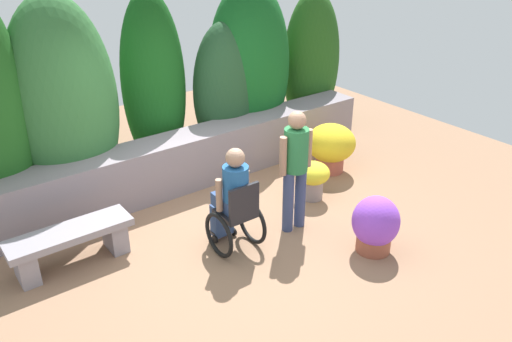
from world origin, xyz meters
name	(u,v)px	position (x,y,z in m)	size (l,w,h in m)	color
ground_plane	(236,234)	(0.00, 0.00, 0.00)	(10.92, 10.92, 0.00)	#906B51
stone_retaining_wall	(175,164)	(0.00, 1.55, 0.40)	(6.75, 0.56, 0.79)	gray
hedge_backdrop	(136,91)	(-0.23, 2.11, 1.38)	(7.25, 1.10, 3.17)	#3B6E22
stone_bench	(71,242)	(-1.86, 0.62, 0.30)	(1.39, 0.43, 0.46)	gray
person_in_wheelchair	(233,203)	(-0.18, -0.22, 0.62)	(0.53, 0.66, 1.33)	black
person_standing_companion	(296,164)	(0.68, -0.31, 0.91)	(0.49, 0.30, 1.59)	navy
flower_pot_purple_near	(313,177)	(1.40, 0.13, 0.33)	(0.48, 0.48, 0.55)	gray
flower_pot_terracotta_by_wall	(331,146)	(2.21, 0.61, 0.42)	(0.76, 0.76, 0.77)	#AA5342
flower_pot_red_accent	(375,225)	(1.12, -1.27, 0.35)	(0.56, 0.56, 0.71)	#954D39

